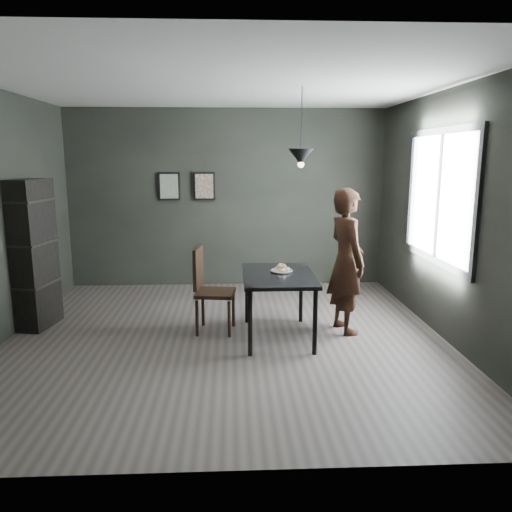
{
  "coord_description": "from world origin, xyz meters",
  "views": [
    {
      "loc": [
        0.09,
        -5.48,
        2.05
      ],
      "look_at": [
        0.35,
        0.05,
        0.95
      ],
      "focal_mm": 35.0,
      "sensor_mm": 36.0,
      "label": 1
    }
  ],
  "objects_px": {
    "cafe_table": "(278,281)",
    "white_plate": "(282,271)",
    "woman": "(346,261)",
    "wood_chair": "(208,284)",
    "shelf_unit": "(33,254)",
    "pendant_lamp": "(301,157)"
  },
  "relations": [
    {
      "from": "cafe_table",
      "to": "white_plate",
      "type": "relative_size",
      "value": 5.22
    },
    {
      "from": "woman",
      "to": "wood_chair",
      "type": "relative_size",
      "value": 1.68
    },
    {
      "from": "shelf_unit",
      "to": "pendant_lamp",
      "type": "bearing_deg",
      "value": 1.98
    },
    {
      "from": "wood_chair",
      "to": "pendant_lamp",
      "type": "height_order",
      "value": "pendant_lamp"
    },
    {
      "from": "white_plate",
      "to": "shelf_unit",
      "type": "relative_size",
      "value": 0.13
    },
    {
      "from": "white_plate",
      "to": "pendant_lamp",
      "type": "bearing_deg",
      "value": -2.37
    },
    {
      "from": "pendant_lamp",
      "to": "cafe_table",
      "type": "bearing_deg",
      "value": -158.2
    },
    {
      "from": "cafe_table",
      "to": "white_plate",
      "type": "height_order",
      "value": "white_plate"
    },
    {
      "from": "white_plate",
      "to": "pendant_lamp",
      "type": "height_order",
      "value": "pendant_lamp"
    },
    {
      "from": "woman",
      "to": "shelf_unit",
      "type": "relative_size",
      "value": 0.95
    },
    {
      "from": "woman",
      "to": "pendant_lamp",
      "type": "bearing_deg",
      "value": 83.78
    },
    {
      "from": "white_plate",
      "to": "wood_chair",
      "type": "relative_size",
      "value": 0.23
    },
    {
      "from": "white_plate",
      "to": "shelf_unit",
      "type": "xyz_separation_m",
      "value": [
        -2.97,
        0.43,
        0.14
      ]
    },
    {
      "from": "woman",
      "to": "shelf_unit",
      "type": "xyz_separation_m",
      "value": [
        -3.74,
        0.35,
        0.04
      ]
    },
    {
      "from": "white_plate",
      "to": "woman",
      "type": "xyz_separation_m",
      "value": [
        0.77,
        0.07,
        0.1
      ]
    },
    {
      "from": "white_plate",
      "to": "pendant_lamp",
      "type": "distance_m",
      "value": 1.31
    },
    {
      "from": "cafe_table",
      "to": "white_plate",
      "type": "distance_m",
      "value": 0.15
    },
    {
      "from": "woman",
      "to": "pendant_lamp",
      "type": "xyz_separation_m",
      "value": [
        -0.57,
        -0.08,
        1.2
      ]
    },
    {
      "from": "pendant_lamp",
      "to": "shelf_unit",
      "type": "bearing_deg",
      "value": 172.17
    },
    {
      "from": "woman",
      "to": "shelf_unit",
      "type": "bearing_deg",
      "value": 70.12
    },
    {
      "from": "cafe_table",
      "to": "woman",
      "type": "xyz_separation_m",
      "value": [
        0.82,
        0.18,
        0.18
      ]
    },
    {
      "from": "woman",
      "to": "pendant_lamp",
      "type": "distance_m",
      "value": 1.33
    }
  ]
}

